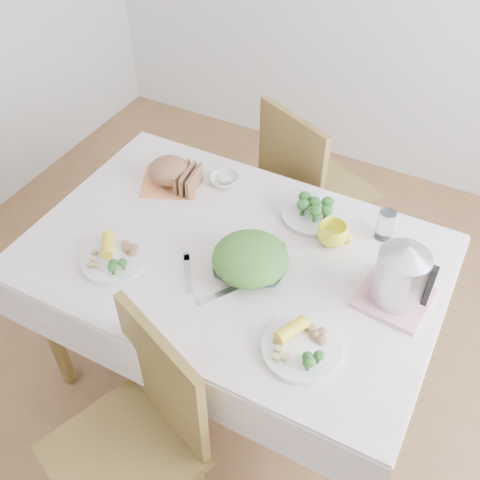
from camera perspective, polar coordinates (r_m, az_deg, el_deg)
The scene contains 18 objects.
floor at distance 2.65m, azimuth -0.60°, elevation -12.88°, with size 3.60×3.60×0.00m, color brown.
dining_table at distance 2.34m, azimuth -0.67°, elevation -7.93°, with size 1.40×0.90×0.75m, color brown.
tablecloth at distance 2.06m, azimuth -0.75°, elevation -1.44°, with size 1.50×1.00×0.01m, color silver.
chair_near at distance 1.98m, azimuth -11.92°, elevation -20.56°, with size 0.43×0.43×0.95m, color brown.
chair_far at distance 2.81m, azimuth 7.87°, elevation 5.07°, with size 0.43×0.43×0.96m, color brown.
salad_bowl at distance 1.97m, azimuth 1.06°, elevation -2.57°, with size 0.25×0.25×0.06m, color white.
dinner_plate_left at distance 2.06m, azimuth -12.63°, elevation -1.96°, with size 0.24×0.24×0.02m, color white.
dinner_plate_right at distance 1.78m, azimuth 6.22°, elevation -10.91°, with size 0.25×0.25×0.02m, color white.
broccoli_plate at distance 2.21m, azimuth 7.44°, elevation 2.61°, with size 0.25×0.25×0.02m, color beige.
napkin at distance 2.38m, azimuth -7.06°, elevation 5.95°, with size 0.23×0.23×0.00m, color #D97C41.
bread_loaf at distance 2.34m, azimuth -7.17°, elevation 7.02°, with size 0.18×0.17×0.11m, color brown.
fruit_bowl at distance 2.34m, azimuth -1.61°, elevation 6.11°, with size 0.12×0.12×0.04m, color white.
yellow_mug at distance 2.09m, azimuth 9.37°, elevation 0.58°, with size 0.11×0.11×0.09m, color yellow.
glass_tumbler at distance 2.14m, azimuth 14.56°, elevation 1.61°, with size 0.06×0.06×0.12m, color white.
pink_tray at distance 1.97m, azimuth 15.36°, elevation -5.65°, with size 0.23×0.23×0.02m, color pink.
electric_kettle at distance 1.89m, azimuth 16.00°, elevation -3.44°, with size 0.17×0.17×0.24m, color #B2B5BA.
fork_left at distance 1.99m, azimuth -5.30°, elevation -3.41°, with size 0.02×0.18×0.00m, color silver.
fork_right at distance 1.92m, azimuth -1.45°, elevation -5.29°, with size 0.02×0.21×0.00m, color silver.
Camera 1 is at (0.69, -1.25, 2.23)m, focal length 42.00 mm.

